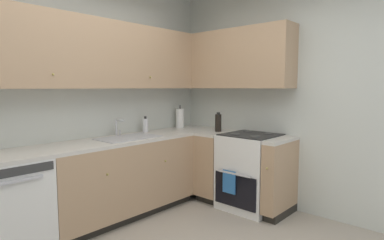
{
  "coord_description": "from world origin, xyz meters",
  "views": [
    {
      "loc": [
        -1.64,
        -1.54,
        1.45
      ],
      "look_at": [
        1.0,
        0.84,
        1.08
      ],
      "focal_mm": 29.94,
      "sensor_mm": 36.0,
      "label": 1
    }
  ],
  "objects_px": {
    "paper_towel_roll": "(180,118)",
    "oil_bottle": "(218,123)",
    "soap_bottle": "(145,125)",
    "oven_range": "(251,171)",
    "dishwasher": "(7,208)"
  },
  "relations": [
    {
      "from": "oil_bottle",
      "to": "paper_towel_roll",
      "type": "bearing_deg",
      "value": 95.95
    },
    {
      "from": "paper_towel_roll",
      "to": "oil_bottle",
      "type": "xyz_separation_m",
      "value": [
        0.06,
        -0.62,
        -0.02
      ]
    },
    {
      "from": "paper_towel_roll",
      "to": "oil_bottle",
      "type": "relative_size",
      "value": 1.33
    },
    {
      "from": "oven_range",
      "to": "soap_bottle",
      "type": "height_order",
      "value": "soap_bottle"
    },
    {
      "from": "dishwasher",
      "to": "oil_bottle",
      "type": "distance_m",
      "value": 2.45
    },
    {
      "from": "paper_towel_roll",
      "to": "oil_bottle",
      "type": "bearing_deg",
      "value": -84.05
    },
    {
      "from": "oil_bottle",
      "to": "oven_range",
      "type": "bearing_deg",
      "value": -87.8
    },
    {
      "from": "oven_range",
      "to": "oil_bottle",
      "type": "bearing_deg",
      "value": 92.2
    },
    {
      "from": "soap_bottle",
      "to": "paper_towel_roll",
      "type": "distance_m",
      "value": 0.61
    },
    {
      "from": "soap_bottle",
      "to": "dishwasher",
      "type": "bearing_deg",
      "value": -173.84
    },
    {
      "from": "paper_towel_roll",
      "to": "oil_bottle",
      "type": "distance_m",
      "value": 0.62
    },
    {
      "from": "soap_bottle",
      "to": "oil_bottle",
      "type": "bearing_deg",
      "value": -43.71
    },
    {
      "from": "soap_bottle",
      "to": "paper_towel_roll",
      "type": "height_order",
      "value": "paper_towel_roll"
    },
    {
      "from": "dishwasher",
      "to": "paper_towel_roll",
      "type": "xyz_separation_m",
      "value": [
        2.28,
        0.16,
        0.59
      ]
    },
    {
      "from": "soap_bottle",
      "to": "paper_towel_roll",
      "type": "bearing_deg",
      "value": -1.9
    }
  ]
}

